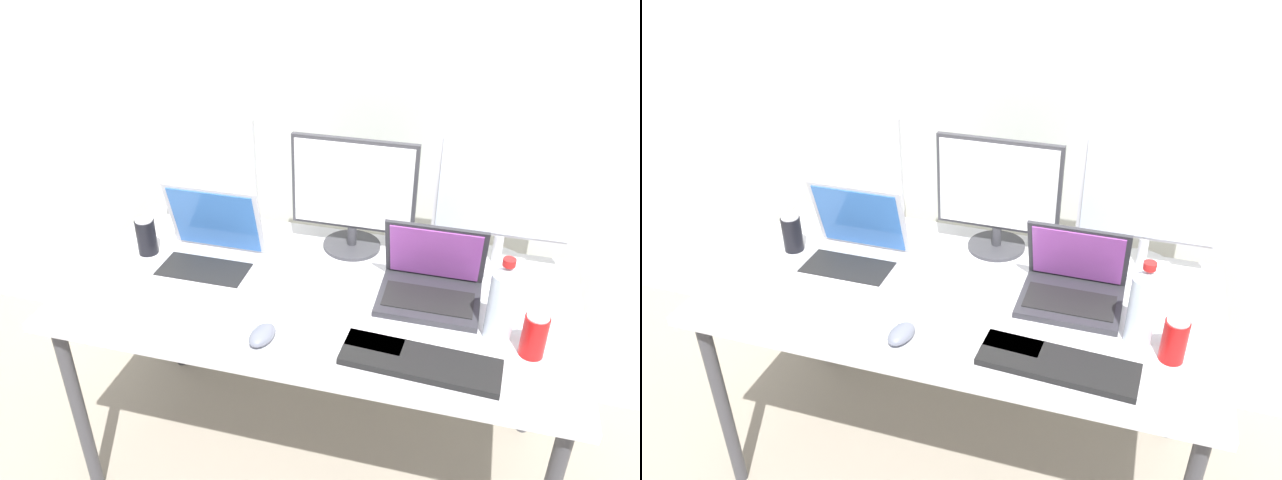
{
  "view_description": "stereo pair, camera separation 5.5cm",
  "coord_description": "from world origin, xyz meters",
  "views": [
    {
      "loc": [
        0.42,
        -1.53,
        1.85
      ],
      "look_at": [
        0.0,
        0.0,
        0.92
      ],
      "focal_mm": 35.0,
      "sensor_mm": 36.0,
      "label": 1
    },
    {
      "loc": [
        0.47,
        -1.51,
        1.85
      ],
      "look_at": [
        0.0,
        0.0,
        0.92
      ],
      "focal_mm": 35.0,
      "sensor_mm": 36.0,
      "label": 2
    }
  ],
  "objects": [
    {
      "name": "laptop_silver",
      "position": [
        -0.38,
        0.04,
        0.8
      ],
      "size": [
        0.32,
        0.26,
        0.27
      ],
      "color": "#B7B7BC",
      "rests_on": "work_desk"
    },
    {
      "name": "monitor_right",
      "position": [
        0.52,
        0.3,
        0.98
      ],
      "size": [
        0.44,
        0.2,
        0.44
      ],
      "color": "silver",
      "rests_on": "work_desk"
    },
    {
      "name": "water_bottle",
      "position": [
        0.53,
        -0.09,
        0.86
      ],
      "size": [
        0.08,
        0.08,
        0.25
      ],
      "color": "silver",
      "rests_on": "work_desk"
    },
    {
      "name": "laptop_secondary",
      "position": [
        0.33,
        0.06,
        0.8
      ],
      "size": [
        0.3,
        0.24,
        0.24
      ],
      "color": "#2D2D33",
      "rests_on": "work_desk"
    },
    {
      "name": "ground_plane",
      "position": [
        0.0,
        0.0,
        0.0
      ],
      "size": [
        16.0,
        16.0,
        0.0
      ],
      "primitive_type": "plane",
      "color": "gray"
    },
    {
      "name": "monitor_center",
      "position": [
        0.04,
        0.28,
        0.95
      ],
      "size": [
        0.42,
        0.2,
        0.4
      ],
      "color": "#38383D",
      "rests_on": "work_desk"
    },
    {
      "name": "keyboard_aux",
      "position": [
        0.34,
        -0.26,
        0.75
      ],
      "size": [
        0.42,
        0.16,
        0.02
      ],
      "primitive_type": "cube",
      "rotation": [
        0.0,
        0.0,
        -0.05
      ],
      "color": "black",
      "rests_on": "work_desk"
    },
    {
      "name": "monitor_left",
      "position": [
        -0.49,
        0.29,
        0.96
      ],
      "size": [
        0.37,
        0.17,
        0.42
      ],
      "color": "silver",
      "rests_on": "work_desk"
    },
    {
      "name": "wall_back",
      "position": [
        0.0,
        0.59,
        1.3
      ],
      "size": [
        7.0,
        0.08,
        2.6
      ],
      "primitive_type": "cube",
      "color": "silver",
      "rests_on": "ground"
    },
    {
      "name": "soda_can_near_keyboard",
      "position": [
        -0.62,
        0.06,
        0.8
      ],
      "size": [
        0.07,
        0.07,
        0.13
      ],
      "color": "black",
      "rests_on": "work_desk"
    },
    {
      "name": "soda_can_by_laptop",
      "position": [
        0.62,
        -0.14,
        0.8
      ],
      "size": [
        0.07,
        0.07,
        0.13
      ],
      "color": "red",
      "rests_on": "work_desk"
    },
    {
      "name": "work_desk",
      "position": [
        0.0,
        0.0,
        0.68
      ],
      "size": [
        1.56,
        0.78,
        0.74
      ],
      "color": "#424247",
      "rests_on": "ground"
    },
    {
      "name": "keyboard_main",
      "position": [
        0.09,
        -0.18,
        0.75
      ],
      "size": [
        0.42,
        0.17,
        0.02
      ],
      "primitive_type": "cube",
      "rotation": [
        0.0,
        0.0,
        -0.07
      ],
      "color": "white",
      "rests_on": "work_desk"
    },
    {
      "name": "mouse_by_keyboard",
      "position": [
        -0.09,
        -0.28,
        0.76
      ],
      "size": [
        0.08,
        0.11,
        0.04
      ],
      "primitive_type": "ellipsoid",
      "rotation": [
        0.0,
        0.0,
        -0.18
      ],
      "color": "slate",
      "rests_on": "work_desk"
    }
  ]
}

